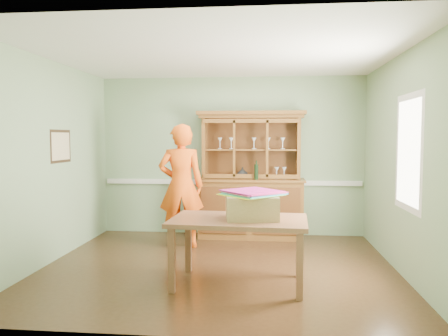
# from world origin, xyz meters

# --- Properties ---
(floor) EXTENTS (4.50, 4.50, 0.00)m
(floor) POSITION_xyz_m (0.00, 0.00, 0.00)
(floor) COLOR #3F2614
(floor) RESTS_ON ground
(ceiling) EXTENTS (4.50, 4.50, 0.00)m
(ceiling) POSITION_xyz_m (0.00, 0.00, 2.70)
(ceiling) COLOR white
(ceiling) RESTS_ON wall_back
(wall_back) EXTENTS (4.50, 0.00, 4.50)m
(wall_back) POSITION_xyz_m (0.00, 2.00, 1.35)
(wall_back) COLOR gray
(wall_back) RESTS_ON floor
(wall_left) EXTENTS (0.00, 4.00, 4.00)m
(wall_left) POSITION_xyz_m (-2.25, 0.00, 1.35)
(wall_left) COLOR gray
(wall_left) RESTS_ON floor
(wall_right) EXTENTS (0.00, 4.00, 4.00)m
(wall_right) POSITION_xyz_m (2.25, 0.00, 1.35)
(wall_right) COLOR gray
(wall_right) RESTS_ON floor
(wall_front) EXTENTS (4.50, 0.00, 4.50)m
(wall_front) POSITION_xyz_m (0.00, -2.00, 1.35)
(wall_front) COLOR gray
(wall_front) RESTS_ON floor
(chair_rail) EXTENTS (4.41, 0.05, 0.08)m
(chair_rail) POSITION_xyz_m (0.00, 1.98, 0.90)
(chair_rail) COLOR silver
(chair_rail) RESTS_ON wall_back
(framed_map) EXTENTS (0.03, 0.60, 0.46)m
(framed_map) POSITION_xyz_m (-2.23, 0.30, 1.55)
(framed_map) COLOR #322214
(framed_map) RESTS_ON wall_left
(window_panel) EXTENTS (0.03, 0.96, 1.36)m
(window_panel) POSITION_xyz_m (2.23, -0.30, 1.50)
(window_panel) COLOR silver
(window_panel) RESTS_ON wall_right
(china_hutch) EXTENTS (1.79, 0.59, 2.10)m
(china_hutch) POSITION_xyz_m (0.35, 1.76, 0.74)
(china_hutch) COLOR brown
(china_hutch) RESTS_ON floor
(dining_table) EXTENTS (1.57, 1.00, 0.76)m
(dining_table) POSITION_xyz_m (0.30, -0.64, 0.67)
(dining_table) COLOR brown
(dining_table) RESTS_ON floor
(cardboard_box) EXTENTS (0.62, 0.52, 0.26)m
(cardboard_box) POSITION_xyz_m (0.45, -0.65, 0.89)
(cardboard_box) COLOR #A68555
(cardboard_box) RESTS_ON dining_table
(kite_stack) EXTENTS (0.76, 0.76, 0.05)m
(kite_stack) POSITION_xyz_m (0.45, -0.65, 1.05)
(kite_stack) COLOR #F2F71F
(kite_stack) RESTS_ON cardboard_box
(person) EXTENTS (0.75, 0.56, 1.88)m
(person) POSITION_xyz_m (-0.69, 1.01, 0.94)
(person) COLOR #F8570F
(person) RESTS_ON floor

